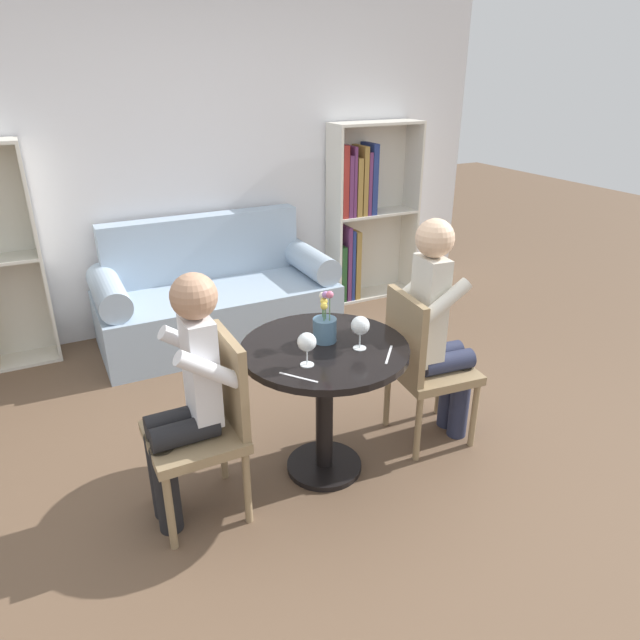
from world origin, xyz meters
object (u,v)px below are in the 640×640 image
at_px(couch, 216,300).
at_px(flower_vase, 325,326).
at_px(person_left, 186,397).
at_px(bookshelf_right, 361,213).
at_px(person_right, 439,329).
at_px(wine_glass_left, 307,343).
at_px(wine_glass_right, 360,326).
at_px(chair_right, 422,362).
at_px(chair_left, 209,420).

height_order(couch, flower_vase, flower_vase).
bearing_deg(person_left, couch, 159.11).
height_order(bookshelf_right, person_right, bookshelf_right).
distance_m(person_left, person_right, 1.39).
bearing_deg(flower_vase, person_right, -5.44).
height_order(wine_glass_left, flower_vase, flower_vase).
xyz_separation_m(bookshelf_right, wine_glass_right, (-1.31, -2.21, 0.06)).
xyz_separation_m(chair_right, person_right, (0.09, -0.01, 0.19)).
distance_m(chair_right, flower_vase, 0.66).
distance_m(bookshelf_right, person_left, 3.02).
bearing_deg(chair_right, person_right, -93.85).
xyz_separation_m(wine_glass_left, wine_glass_right, (0.30, 0.04, 0.00)).
relative_size(chair_right, person_right, 0.70).
bearing_deg(chair_right, wine_glass_right, 107.98).
xyz_separation_m(couch, flower_vase, (0.03, -1.79, 0.50)).
distance_m(person_left, wine_glass_left, 0.58).
bearing_deg(person_left, wine_glass_left, 76.91).
relative_size(couch, wine_glass_right, 10.68).
distance_m(chair_left, person_right, 1.31).
bearing_deg(chair_right, couch, 23.83).
xyz_separation_m(bookshelf_right, flower_vase, (-1.42, -2.06, 0.03)).
bearing_deg(bookshelf_right, couch, -169.61).
xyz_separation_m(person_left, wine_glass_left, (0.54, -0.12, 0.20)).
relative_size(bookshelf_right, chair_right, 1.73).
height_order(chair_left, person_right, person_right).
bearing_deg(bookshelf_right, person_right, -109.68).
relative_size(chair_right, wine_glass_right, 5.38).
xyz_separation_m(chair_right, wine_glass_left, (-0.76, -0.14, 0.35)).
bearing_deg(couch, chair_right, -71.82).
xyz_separation_m(person_right, wine_glass_left, (-0.85, -0.12, 0.16)).
bearing_deg(flower_vase, chair_right, -4.83).
xyz_separation_m(bookshelf_right, chair_right, (-0.85, -2.11, -0.29)).
distance_m(bookshelf_right, flower_vase, 2.50).
height_order(couch, wine_glass_right, couch).
relative_size(person_left, wine_glass_left, 7.52).
relative_size(person_left, wine_glass_right, 7.22).
bearing_deg(bookshelf_right, wine_glass_left, -125.62).
bearing_deg(chair_left, wine_glass_left, 74.32).
xyz_separation_m(person_right, wine_glass_right, (-0.55, -0.09, 0.17)).
distance_m(chair_left, wine_glass_left, 0.58).
bearing_deg(couch, person_right, -69.57).
xyz_separation_m(person_left, person_right, (1.39, 0.00, 0.04)).
relative_size(chair_right, person_left, 0.75).
bearing_deg(couch, wine_glass_left, -94.59).
height_order(person_left, flower_vase, person_left).
relative_size(person_right, flower_vase, 4.75).
bearing_deg(couch, wine_glass_right, -85.87).
bearing_deg(flower_vase, chair_left, -174.09).
distance_m(chair_right, wine_glass_right, 0.59).
distance_m(person_left, wine_glass_right, 0.86).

